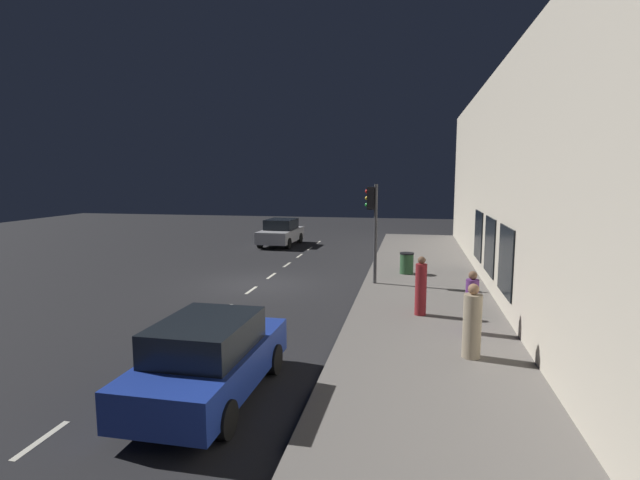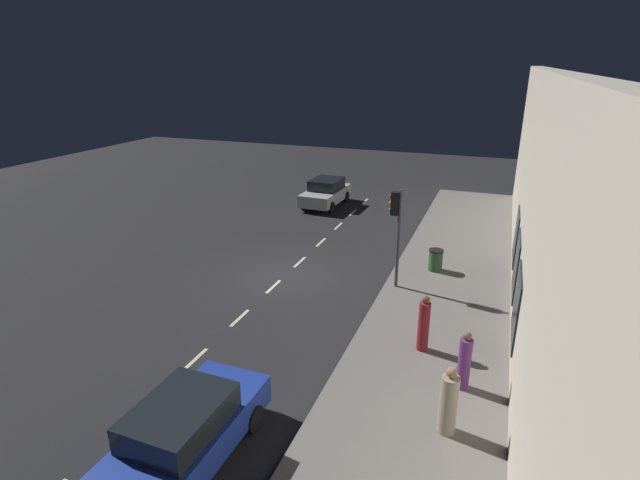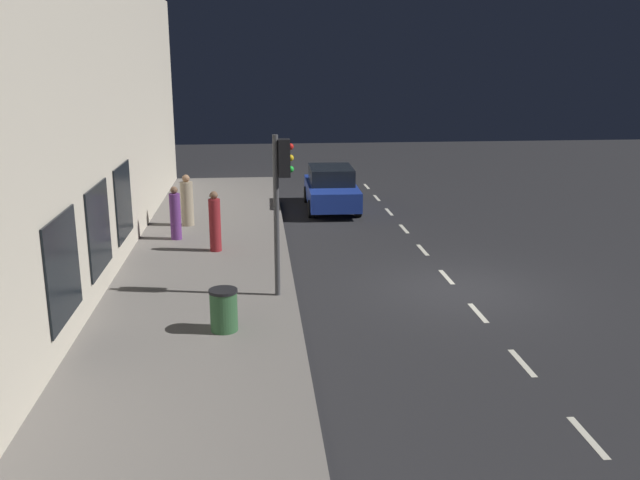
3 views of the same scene
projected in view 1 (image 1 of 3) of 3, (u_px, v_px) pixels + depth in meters
ground_plane at (260, 284)px, 18.92m from camera, size 60.00×60.00×0.00m
sidewalk at (424, 289)px, 17.75m from camera, size 4.50×32.00×0.15m
building_facade at (502, 184)px, 16.76m from camera, size 0.65×32.00×7.85m
lane_centre_line at (251, 290)px, 17.95m from camera, size 0.12×27.20×0.01m
traffic_light at (373, 214)px, 18.12m from camera, size 0.47×0.32×3.73m
parked_car_0 at (281, 232)px, 29.19m from camera, size 2.04×4.06×1.58m
parked_car_1 at (209, 359)px, 9.18m from camera, size 1.95×4.28×1.58m
pedestrian_0 at (472, 324)px, 10.87m from camera, size 0.55×0.55×1.69m
pedestrian_1 at (421, 288)px, 14.19m from camera, size 0.46×0.46×1.74m
pedestrian_2 at (472, 304)px, 12.57m from camera, size 0.43×0.43×1.63m
trash_bin at (407, 263)px, 20.17m from camera, size 0.58×0.58×0.88m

